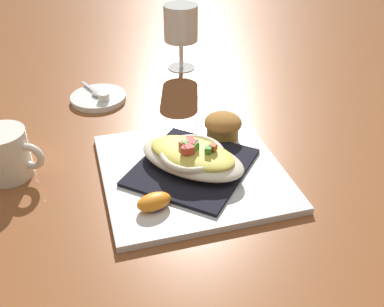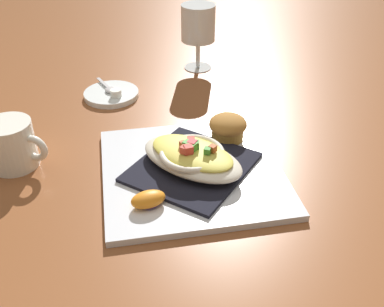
{
  "view_description": "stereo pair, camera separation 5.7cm",
  "coord_description": "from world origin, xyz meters",
  "px_view_note": "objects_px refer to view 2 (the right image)",
  "views": [
    {
      "loc": [
        0.6,
        -0.17,
        0.46
      ],
      "look_at": [
        0.0,
        0.0,
        0.04
      ],
      "focal_mm": 42.8,
      "sensor_mm": 36.0,
      "label": 1
    },
    {
      "loc": [
        0.61,
        -0.11,
        0.46
      ],
      "look_at": [
        0.0,
        0.0,
        0.04
      ],
      "focal_mm": 42.8,
      "sensor_mm": 36.0,
      "label": 2
    }
  ],
  "objects_px": {
    "square_plate": "(192,171)",
    "spoon": "(110,89)",
    "coffee_mug": "(13,147)",
    "stemmed_glass": "(198,26)",
    "orange_garnish": "(149,199)",
    "creamer_cup_0": "(116,93)",
    "creamer_saucer": "(111,94)",
    "muffin": "(228,127)",
    "gratin_dish": "(192,156)"
  },
  "relations": [
    {
      "from": "square_plate",
      "to": "spoon",
      "type": "xyz_separation_m",
      "value": [
        -0.32,
        -0.13,
        0.01
      ]
    },
    {
      "from": "coffee_mug",
      "to": "stemmed_glass",
      "type": "height_order",
      "value": "stemmed_glass"
    },
    {
      "from": "orange_garnish",
      "to": "spoon",
      "type": "relative_size",
      "value": 0.69
    },
    {
      "from": "spoon",
      "to": "creamer_cup_0",
      "type": "height_order",
      "value": "creamer_cup_0"
    },
    {
      "from": "square_plate",
      "to": "stemmed_glass",
      "type": "relative_size",
      "value": 1.89
    },
    {
      "from": "stemmed_glass",
      "to": "spoon",
      "type": "distance_m",
      "value": 0.26
    },
    {
      "from": "orange_garnish",
      "to": "creamer_saucer",
      "type": "distance_m",
      "value": 0.4
    },
    {
      "from": "stemmed_glass",
      "to": "creamer_cup_0",
      "type": "xyz_separation_m",
      "value": [
        0.15,
        -0.21,
        -0.08
      ]
    },
    {
      "from": "muffin",
      "to": "coffee_mug",
      "type": "xyz_separation_m",
      "value": [
        0.0,
        -0.37,
        0.0
      ]
    },
    {
      "from": "muffin",
      "to": "creamer_cup_0",
      "type": "height_order",
      "value": "muffin"
    },
    {
      "from": "square_plate",
      "to": "muffin",
      "type": "distance_m",
      "value": 0.12
    },
    {
      "from": "spoon",
      "to": "square_plate",
      "type": "bearing_deg",
      "value": 21.49
    },
    {
      "from": "coffee_mug",
      "to": "muffin",
      "type": "bearing_deg",
      "value": 90.22
    },
    {
      "from": "orange_garnish",
      "to": "creamer_saucer",
      "type": "height_order",
      "value": "orange_garnish"
    },
    {
      "from": "orange_garnish",
      "to": "creamer_saucer",
      "type": "xyz_separation_m",
      "value": [
        -0.39,
        -0.04,
        -0.02
      ]
    },
    {
      "from": "creamer_saucer",
      "to": "spoon",
      "type": "relative_size",
      "value": 1.35
    },
    {
      "from": "coffee_mug",
      "to": "square_plate",
      "type": "bearing_deg",
      "value": 74.71
    },
    {
      "from": "square_plate",
      "to": "spoon",
      "type": "relative_size",
      "value": 3.34
    },
    {
      "from": "square_plate",
      "to": "creamer_cup_0",
      "type": "relative_size",
      "value": 12.27
    },
    {
      "from": "stemmed_glass",
      "to": "spoon",
      "type": "height_order",
      "value": "stemmed_glass"
    },
    {
      "from": "muffin",
      "to": "coffee_mug",
      "type": "bearing_deg",
      "value": -89.78
    },
    {
      "from": "orange_garnish",
      "to": "gratin_dish",
      "type": "bearing_deg",
      "value": 134.78
    },
    {
      "from": "square_plate",
      "to": "spoon",
      "type": "distance_m",
      "value": 0.34
    },
    {
      "from": "creamer_saucer",
      "to": "square_plate",
      "type": "bearing_deg",
      "value": 21.47
    },
    {
      "from": "creamer_saucer",
      "to": "gratin_dish",
      "type": "bearing_deg",
      "value": 21.47
    },
    {
      "from": "creamer_saucer",
      "to": "creamer_cup_0",
      "type": "relative_size",
      "value": 4.98
    },
    {
      "from": "stemmed_glass",
      "to": "creamer_cup_0",
      "type": "distance_m",
      "value": 0.27
    },
    {
      "from": "spoon",
      "to": "creamer_cup_0",
      "type": "relative_size",
      "value": 3.68
    },
    {
      "from": "creamer_saucer",
      "to": "spoon",
      "type": "distance_m",
      "value": 0.01
    },
    {
      "from": "muffin",
      "to": "stemmed_glass",
      "type": "xyz_separation_m",
      "value": [
        -0.35,
        0.01,
        0.07
      ]
    },
    {
      "from": "muffin",
      "to": "orange_garnish",
      "type": "bearing_deg",
      "value": -44.93
    },
    {
      "from": "square_plate",
      "to": "muffin",
      "type": "bearing_deg",
      "value": 135.34
    },
    {
      "from": "coffee_mug",
      "to": "spoon",
      "type": "relative_size",
      "value": 1.19
    },
    {
      "from": "gratin_dish",
      "to": "stemmed_glass",
      "type": "distance_m",
      "value": 0.45
    },
    {
      "from": "square_plate",
      "to": "stemmed_glass",
      "type": "distance_m",
      "value": 0.46
    },
    {
      "from": "muffin",
      "to": "creamer_cup_0",
      "type": "xyz_separation_m",
      "value": [
        -0.21,
        -0.19,
        -0.02
      ]
    },
    {
      "from": "orange_garnish",
      "to": "spoon",
      "type": "height_order",
      "value": "orange_garnish"
    },
    {
      "from": "gratin_dish",
      "to": "orange_garnish",
      "type": "relative_size",
      "value": 3.32
    },
    {
      "from": "gratin_dish",
      "to": "coffee_mug",
      "type": "xyz_separation_m",
      "value": [
        -0.08,
        -0.29,
        -0.0
      ]
    },
    {
      "from": "gratin_dish",
      "to": "spoon",
      "type": "bearing_deg",
      "value": -158.52
    },
    {
      "from": "creamer_saucer",
      "to": "stemmed_glass",
      "type": "bearing_deg",
      "value": 119.29
    },
    {
      "from": "coffee_mug",
      "to": "stemmed_glass",
      "type": "relative_size",
      "value": 0.68
    },
    {
      "from": "spoon",
      "to": "creamer_cup_0",
      "type": "distance_m",
      "value": 0.03
    },
    {
      "from": "square_plate",
      "to": "creamer_saucer",
      "type": "xyz_separation_m",
      "value": [
        -0.31,
        -0.12,
        0.0
      ]
    },
    {
      "from": "stemmed_glass",
      "to": "gratin_dish",
      "type": "bearing_deg",
      "value": -12.09
    },
    {
      "from": "coffee_mug",
      "to": "stemmed_glass",
      "type": "distance_m",
      "value": 0.53
    },
    {
      "from": "muffin",
      "to": "coffee_mug",
      "type": "height_order",
      "value": "coffee_mug"
    },
    {
      "from": "gratin_dish",
      "to": "orange_garnish",
      "type": "distance_m",
      "value": 0.11
    },
    {
      "from": "gratin_dish",
      "to": "creamer_cup_0",
      "type": "xyz_separation_m",
      "value": [
        -0.29,
        -0.11,
        -0.02
      ]
    },
    {
      "from": "muffin",
      "to": "orange_garnish",
      "type": "height_order",
      "value": "muffin"
    }
  ]
}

